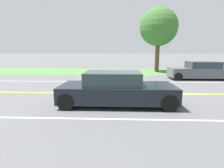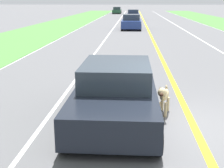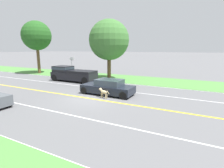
{
  "view_description": "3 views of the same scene",
  "coord_description": "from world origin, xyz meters",
  "views": [
    {
      "loc": [
        8.78,
        -0.51,
        2.13
      ],
      "look_at": [
        1.76,
        -0.8,
        0.82
      ],
      "focal_mm": 28.0,
      "sensor_mm": 36.0,
      "label": 1
    },
    {
      "loc": [
        1.43,
        6.66,
        2.81
      ],
      "look_at": [
        1.89,
        -0.17,
        0.96
      ],
      "focal_mm": 50.0,
      "sensor_mm": 36.0,
      "label": 2
    },
    {
      "loc": [
        -11.18,
        -7.72,
        3.92
      ],
      "look_at": [
        1.3,
        -1.28,
        1.08
      ],
      "focal_mm": 28.0,
      "sensor_mm": 36.0,
      "label": 3
    }
  ],
  "objects": [
    {
      "name": "car_trailing_near",
      "position": [
        1.65,
        -24.9,
        0.67
      ],
      "size": [
        1.93,
        4.33,
        1.44
      ],
      "color": "navy",
      "rests_on": "ground"
    },
    {
      "name": "ground_plane",
      "position": [
        0.0,
        0.0,
        0.0
      ],
      "size": [
        400.0,
        400.0,
        0.0
      ],
      "primitive_type": "plane",
      "color": "#5B5B5E"
    },
    {
      "name": "car_trailing_far",
      "position": [
        5.02,
        -61.67,
        0.65
      ],
      "size": [
        1.8,
        4.71,
        1.4
      ],
      "color": "#1E472D",
      "rests_on": "ground"
    },
    {
      "name": "car_trailing_mid",
      "position": [
        1.52,
        -41.71,
        0.66
      ],
      "size": [
        1.85,
        4.51,
        1.43
      ],
      "color": "navy",
      "rests_on": "ground"
    },
    {
      "name": "lane_dash_same_dir",
      "position": [
        3.5,
        0.0,
        0.0
      ],
      "size": [
        0.1,
        160.0,
        0.01
      ],
      "primitive_type": "cube",
      "color": "white",
      "rests_on": "ground"
    },
    {
      "name": "ego_car",
      "position": [
        1.83,
        -0.62,
        0.63
      ],
      "size": [
        1.94,
        4.56,
        1.34
      ],
      "color": "black",
      "rests_on": "ground"
    },
    {
      "name": "centre_divider_line",
      "position": [
        0.0,
        0.0,
        0.0
      ],
      "size": [
        0.18,
        160.0,
        0.01
      ],
      "primitive_type": "cube",
      "color": "yellow",
      "rests_on": "ground"
    },
    {
      "name": "dog",
      "position": [
        0.64,
        -0.83,
        0.51
      ],
      "size": [
        0.41,
        1.15,
        0.81
      ],
      "rotation": [
        0.0,
        0.0,
        -0.23
      ],
      "color": "#D1B784",
      "rests_on": "ground"
    }
  ]
}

